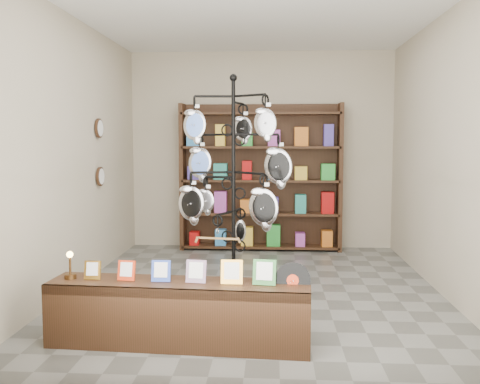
# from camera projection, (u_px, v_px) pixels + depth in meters

# --- Properties ---
(ground) EXTENTS (5.00, 5.00, 0.00)m
(ground) POSITION_uv_depth(u_px,v_px,m) (255.00, 291.00, 5.88)
(ground) COLOR slate
(ground) RESTS_ON ground
(room_envelope) EXTENTS (5.00, 5.00, 5.00)m
(room_envelope) POSITION_uv_depth(u_px,v_px,m) (255.00, 121.00, 5.70)
(room_envelope) COLOR #B9AA95
(room_envelope) RESTS_ON ground
(display_tree) EXTENTS (1.20, 1.16, 2.30)m
(display_tree) POSITION_uv_depth(u_px,v_px,m) (233.00, 173.00, 5.32)
(display_tree) COLOR black
(display_tree) RESTS_ON ground
(front_shelf) EXTENTS (2.12, 0.55, 0.74)m
(front_shelf) POSITION_uv_depth(u_px,v_px,m) (179.00, 313.00, 4.29)
(front_shelf) COLOR black
(front_shelf) RESTS_ON ground
(back_shelving) EXTENTS (2.42, 0.36, 2.20)m
(back_shelving) POSITION_uv_depth(u_px,v_px,m) (261.00, 182.00, 8.06)
(back_shelving) COLOR black
(back_shelving) RESTS_ON ground
(wall_clocks) EXTENTS (0.03, 0.24, 0.84)m
(wall_clocks) POSITION_uv_depth(u_px,v_px,m) (100.00, 152.00, 6.66)
(wall_clocks) COLOR black
(wall_clocks) RESTS_ON ground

